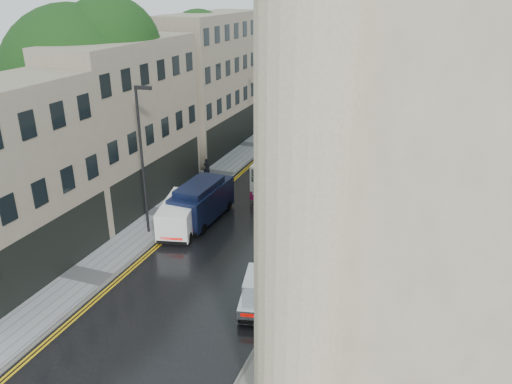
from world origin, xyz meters
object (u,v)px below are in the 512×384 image
Objects in this scene: white_van at (159,226)px; white_lorry at (327,135)px; lamp_post_far at (257,107)px; navy_van at (174,209)px; cream_bus at (261,175)px; silver_hatchback at (240,306)px; pedestrian at (207,168)px; lamp_post_near at (142,163)px; tree_near at (80,103)px; tree_far at (178,82)px.

white_lorry is at bearing 59.03° from white_van.
navy_van is at bearing -72.99° from lamp_post_far.
white_lorry is (2.73, 9.68, 0.74)m from cream_bus.
silver_hatchback is 0.89× the size of white_van.
lamp_post_far is at bearing -87.12° from pedestrian.
white_van is 3.87m from lamp_post_near.
tree_near reaches higher than cream_bus.
white_lorry is 1.10× the size of lamp_post_far.
tree_far reaches higher than white_van.
silver_hatchback is at bearing 127.27° from pedestrian.
cream_bus is 10.08m from white_lorry.
white_lorry reaches higher than navy_van.
pedestrian is at bearing 166.10° from cream_bus.
navy_van is at bearing 109.26° from pedestrian.
tree_near is at bearing -140.15° from white_lorry.
tree_far reaches higher than lamp_post_near.
tree_near reaches higher than lamp_post_far.
white_van is (7.90, -17.24, -5.18)m from tree_far.
lamp_post_near is (6.95, -3.52, -2.30)m from tree_near.
lamp_post_far is at bearing 79.43° from white_van.
cream_bus is 15.45m from silver_hatchback.
pedestrian is (6.28, 6.23, -6.03)m from tree_near.
cream_bus is at bearing 57.55° from lamp_post_near.
pedestrian is at bearing 103.92° from navy_van.
lamp_post_near reaches higher than white_van.
lamp_post_near is at bearing -136.21° from navy_van.
silver_hatchback is at bearing -75.55° from cream_bus.
cream_bus is (11.22, 5.20, -5.55)m from tree_near.
pedestrian is (-1.92, 8.60, -0.47)m from navy_van.
white_van is at bearing -36.26° from lamp_post_near.
lamp_post_far is at bearing 66.49° from tree_near.
tree_near is 20.96m from white_lorry.
cream_bus is 1.12× the size of lamp_post_near.
tree_far is at bearing 142.30° from cream_bus.
tree_near reaches higher than lamp_post_near.
silver_hatchback is 10.38m from navy_van.
tree_far is at bearing -143.34° from lamp_post_far.
lamp_post_far is at bearing 96.14° from silver_hatchback.
cream_bus is 1.26× the size of white_lorry.
tree_far reaches higher than pedestrian.
navy_van is at bearing 123.11° from silver_hatchback.
lamp_post_far is at bearing 23.67° from tree_far.
tree_near reaches higher than navy_van.
navy_van is 3.35× the size of pedestrian.
white_lorry is 1.97× the size of silver_hatchback.
tree_far is 17.88m from lamp_post_near.
navy_van is 3.67m from lamp_post_near.
navy_van reaches higher than pedestrian.
tree_near is at bearing 146.76° from lamp_post_near.
navy_van is 18.48m from lamp_post_far.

